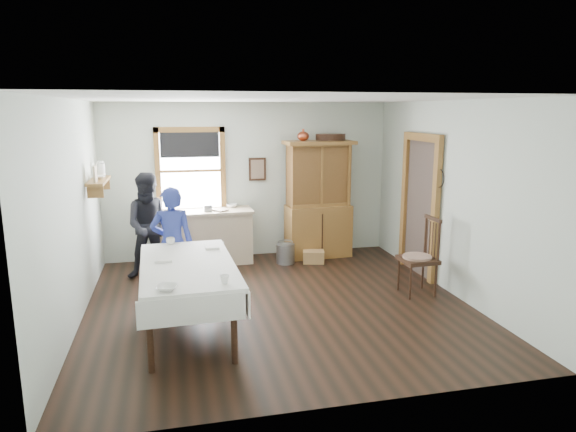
% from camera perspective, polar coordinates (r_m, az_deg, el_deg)
% --- Properties ---
extents(room, '(5.01, 5.01, 2.70)m').
position_cam_1_polar(room, '(6.64, -1.15, 1.15)').
color(room, black).
rests_on(room, ground).
extents(window, '(1.18, 0.07, 1.48)m').
position_cam_1_polar(window, '(8.91, -10.77, 5.47)').
color(window, white).
rests_on(window, room).
extents(doorway, '(0.09, 1.14, 2.22)m').
position_cam_1_polar(doorway, '(8.29, 14.48, 1.57)').
color(doorway, '#4B3D35').
rests_on(doorway, room).
extents(wall_shelf, '(0.24, 1.00, 0.44)m').
position_cam_1_polar(wall_shelf, '(8.06, -20.28, 3.89)').
color(wall_shelf, olive).
rests_on(wall_shelf, room).
extents(framed_picture, '(0.30, 0.04, 0.40)m').
position_cam_1_polar(framed_picture, '(9.03, -3.42, 5.21)').
color(framed_picture, '#381F13').
rests_on(framed_picture, room).
extents(rug_beater, '(0.01, 0.27, 0.27)m').
position_cam_1_polar(rug_beater, '(7.73, 16.51, 4.94)').
color(rug_beater, black).
rests_on(rug_beater, room).
extents(work_counter, '(1.61, 0.64, 0.92)m').
position_cam_1_polar(work_counter, '(8.81, -9.19, -2.30)').
color(work_counter, tan).
rests_on(work_counter, room).
extents(china_hutch, '(1.23, 0.64, 2.05)m').
position_cam_1_polar(china_hutch, '(9.03, 3.41, 1.84)').
color(china_hutch, olive).
rests_on(china_hutch, room).
extents(dining_table, '(1.17, 2.11, 0.83)m').
position_cam_1_polar(dining_table, '(6.18, -10.93, -8.89)').
color(dining_table, white).
rests_on(dining_table, room).
extents(spindle_chair, '(0.53, 0.53, 1.12)m').
position_cam_1_polar(spindle_chair, '(7.44, 14.24, -4.32)').
color(spindle_chair, '#381F13').
rests_on(spindle_chair, room).
extents(pail, '(0.32, 0.32, 0.33)m').
position_cam_1_polar(pail, '(8.76, -0.29, -4.19)').
color(pail, gray).
rests_on(pail, room).
extents(wicker_basket, '(0.41, 0.33, 0.21)m').
position_cam_1_polar(wicker_basket, '(8.81, 2.85, -4.53)').
color(wicker_basket, '#AF814F').
rests_on(wicker_basket, room).
extents(woman_blue, '(0.53, 0.35, 1.45)m').
position_cam_1_polar(woman_blue, '(7.17, -12.71, -3.47)').
color(woman_blue, navy).
rests_on(woman_blue, room).
extents(figure_dark, '(0.76, 0.60, 1.52)m').
position_cam_1_polar(figure_dark, '(8.17, -14.94, -1.47)').
color(figure_dark, black).
rests_on(figure_dark, room).
extents(table_cup_a, '(0.13, 0.13, 0.09)m').
position_cam_1_polar(table_cup_a, '(6.93, -12.92, -2.72)').
color(table_cup_a, white).
rests_on(table_cup_a, dining_table).
extents(table_cup_b, '(0.12, 0.12, 0.09)m').
position_cam_1_polar(table_cup_b, '(5.30, -7.07, -6.97)').
color(table_cup_b, white).
rests_on(table_cup_b, dining_table).
extents(table_bowl, '(0.29, 0.29, 0.06)m').
position_cam_1_polar(table_bowl, '(5.21, -13.29, -7.73)').
color(table_bowl, white).
rests_on(table_bowl, dining_table).
extents(counter_book, '(0.25, 0.27, 0.02)m').
position_cam_1_polar(counter_book, '(8.58, -8.09, 0.56)').
color(counter_book, '#7F6855').
rests_on(counter_book, work_counter).
extents(counter_bowl, '(0.20, 0.20, 0.06)m').
position_cam_1_polar(counter_bowl, '(8.91, -6.27, 1.15)').
color(counter_bowl, white).
rests_on(counter_bowl, work_counter).
extents(shelf_bowl, '(0.22, 0.22, 0.05)m').
position_cam_1_polar(shelf_bowl, '(8.07, -20.29, 4.08)').
color(shelf_bowl, white).
rests_on(shelf_bowl, wall_shelf).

